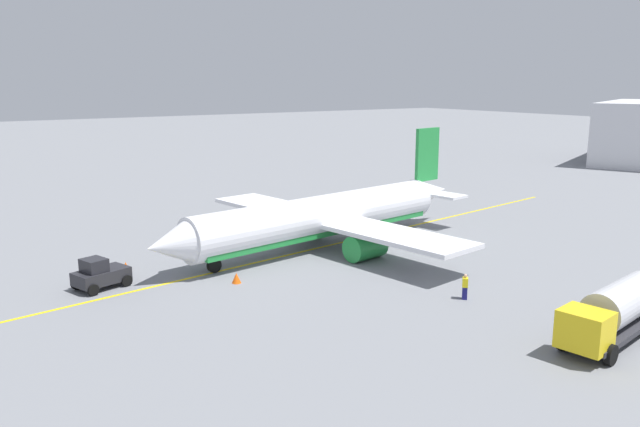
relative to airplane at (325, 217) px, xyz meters
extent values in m
plane|color=slate|center=(0.52, 0.08, -2.59)|extent=(400.00, 400.00, 0.00)
cylinder|color=white|center=(0.52, 0.08, 0.17)|extent=(25.93, 7.22, 3.53)
cube|color=#238C3D|center=(0.52, 0.08, -0.80)|extent=(24.42, 6.39, 0.99)
cone|color=white|center=(14.63, 2.15, 0.17)|extent=(4.02, 3.87, 3.38)
cone|color=white|center=(-14.31, -2.10, 0.53)|extent=(5.38, 3.69, 3.00)
cube|color=#238C3D|center=(-13.60, -2.00, 4.34)|extent=(3.22, 0.82, 5.20)
cube|color=white|center=(-13.60, -2.00, 0.57)|extent=(3.60, 8.66, 0.24)
cube|color=white|center=(-0.47, -0.07, -0.27)|extent=(8.86, 28.64, 0.36)
cylinder|color=#238C3D|center=(-0.44, 5.19, -1.52)|extent=(3.47, 2.54, 2.10)
cylinder|color=#238C3D|center=(1.07, -5.10, -1.52)|extent=(3.47, 2.54, 2.10)
cylinder|color=#4C4C51|center=(11.10, 1.63, -1.46)|extent=(0.24, 0.24, 1.16)
cylinder|color=black|center=(11.10, 1.63, -2.04)|extent=(1.15, 0.56, 1.10)
cylinder|color=#4C4C51|center=(-1.84, 2.36, -1.46)|extent=(0.24, 0.24, 1.16)
cylinder|color=black|center=(-1.84, 2.36, -2.04)|extent=(1.15, 0.56, 1.10)
cylinder|color=#4C4C51|center=(-1.08, -2.79, -1.46)|extent=(0.24, 0.24, 1.16)
cylinder|color=black|center=(-1.08, -2.79, -2.04)|extent=(1.15, 0.56, 1.10)
cube|color=#2D2D33|center=(-2.28, 25.48, -1.89)|extent=(9.14, 3.96, 0.30)
cube|color=yellow|center=(1.68, 26.16, -0.94)|extent=(2.38, 2.70, 2.00)
cube|color=black|center=(2.57, 26.31, -0.54)|extent=(0.50, 2.00, 0.90)
cylinder|color=silver|center=(-2.87, 25.38, -0.59)|extent=(6.35, 3.29, 2.30)
cylinder|color=black|center=(1.08, 27.32, -2.04)|extent=(1.14, 0.53, 1.10)
cylinder|color=black|center=(1.50, 24.86, -2.04)|extent=(1.14, 0.53, 1.10)
cylinder|color=black|center=(-4.15, 23.89, -2.04)|extent=(1.14, 0.53, 1.10)
cube|color=#232328|center=(19.09, 0.62, -1.74)|extent=(4.03, 2.96, 0.90)
cube|color=black|center=(19.57, 0.76, -0.84)|extent=(1.81, 1.94, 0.90)
cylinder|color=black|center=(18.14, -0.72, -2.19)|extent=(0.85, 0.52, 0.80)
cylinder|color=black|center=(17.55, 1.20, -2.19)|extent=(0.85, 0.52, 0.80)
cylinder|color=black|center=(20.62, 0.04, -2.19)|extent=(0.85, 0.52, 0.80)
cylinder|color=black|center=(20.04, 1.95, -2.19)|extent=(0.85, 0.52, 0.80)
cube|color=navy|center=(-0.13, 16.23, -2.17)|extent=(0.54, 0.54, 0.85)
cube|color=yellow|center=(-0.13, 16.23, -1.44)|extent=(0.62, 0.62, 0.60)
sphere|color=tan|center=(-0.13, 16.23, -1.00)|extent=(0.24, 0.24, 0.24)
cone|color=#F2590F|center=(16.37, -2.88, -2.31)|extent=(0.51, 0.51, 0.57)
cone|color=#F2590F|center=(10.86, 4.85, -2.22)|extent=(0.67, 0.67, 0.75)
cube|color=#4C515B|center=(-76.54, -22.75, 1.08)|extent=(18.28, 7.59, 6.91)
cube|color=yellow|center=(0.52, 0.08, -2.58)|extent=(70.82, 10.70, 0.01)
camera|label=1|loc=(29.89, 43.94, 11.56)|focal=35.63mm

